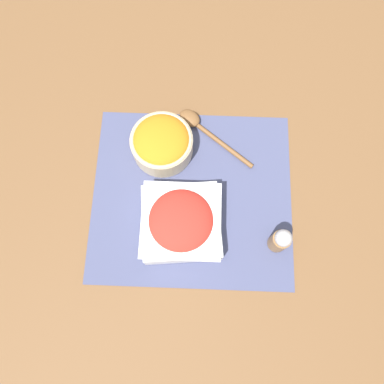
% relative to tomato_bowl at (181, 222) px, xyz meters
% --- Properties ---
extents(ground_plane, '(3.00, 3.00, 0.00)m').
position_rel_tomato_bowl_xyz_m(ground_plane, '(-0.02, -0.08, -0.04)').
color(ground_plane, brown).
extents(placemat, '(0.50, 0.46, 0.00)m').
position_rel_tomato_bowl_xyz_m(placemat, '(-0.02, -0.08, -0.04)').
color(placemat, '#474C70').
rests_on(placemat, ground_plane).
extents(tomato_bowl, '(0.20, 0.20, 0.08)m').
position_rel_tomato_bowl_xyz_m(tomato_bowl, '(0.00, 0.00, 0.00)').
color(tomato_bowl, white).
rests_on(tomato_bowl, placemat).
extents(carrot_bowl, '(0.16, 0.16, 0.08)m').
position_rel_tomato_bowl_xyz_m(carrot_bowl, '(0.06, -0.20, 0.00)').
color(carrot_bowl, '#C6B28E').
rests_on(carrot_bowl, placemat).
extents(wooden_spoon, '(0.21, 0.17, 0.03)m').
position_rel_tomato_bowl_xyz_m(wooden_spoon, '(-0.04, -0.27, -0.03)').
color(wooden_spoon, brown).
rests_on(wooden_spoon, placemat).
extents(pepper_shaker, '(0.04, 0.04, 0.10)m').
position_rel_tomato_bowl_xyz_m(pepper_shaker, '(-0.23, 0.04, 0.01)').
color(pepper_shaker, olive).
rests_on(pepper_shaker, placemat).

